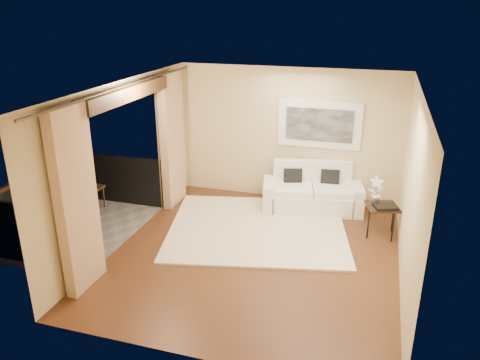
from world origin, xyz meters
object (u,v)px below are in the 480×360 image
at_px(side_table, 382,209).
at_px(orchid, 376,190).
at_px(sofa, 312,193).
at_px(balcony_chair_near, 61,206).
at_px(balcony_chair_far, 87,185).
at_px(ice_bucket, 59,184).
at_px(bistro_table, 66,196).

height_order(side_table, orchid, orchid).
distance_m(side_table, orchid, 0.35).
relative_size(sofa, balcony_chair_near, 2.03).
xyz_separation_m(sofa, orchid, (1.20, -0.66, 0.47)).
bearing_deg(balcony_chair_far, side_table, -170.64).
bearing_deg(ice_bucket, balcony_chair_near, -52.07).
xyz_separation_m(side_table, ice_bucket, (-5.53, -1.34, 0.33)).
bearing_deg(sofa, balcony_chair_far, -173.74).
relative_size(balcony_chair_near, ice_bucket, 5.01).
xyz_separation_m(side_table, orchid, (-0.13, 0.12, 0.30)).
bearing_deg(balcony_chair_near, balcony_chair_far, 116.13).
bearing_deg(side_table, balcony_chair_near, -162.66).
bearing_deg(side_table, sofa, 149.57).
xyz_separation_m(sofa, ice_bucket, (-4.20, -2.12, 0.51)).
height_order(bistro_table, balcony_chair_near, balcony_chair_near).
height_order(side_table, balcony_chair_near, balcony_chair_near).
relative_size(side_table, balcony_chair_far, 0.68).
height_order(sofa, orchid, orchid).
relative_size(side_table, bistro_table, 0.83).
distance_m(orchid, balcony_chair_far, 5.42).
relative_size(orchid, bistro_table, 0.62).
bearing_deg(side_table, bistro_table, -165.51).
bearing_deg(balcony_chair_near, side_table, 32.08).
distance_m(sofa, balcony_chair_near, 4.65).
distance_m(sofa, ice_bucket, 4.73).
relative_size(sofa, ice_bucket, 10.18).
bearing_deg(ice_bucket, bistro_table, -19.40).
bearing_deg(side_table, ice_bucket, -166.38).
xyz_separation_m(balcony_chair_far, ice_bucket, (-0.03, -0.75, 0.28)).
height_order(orchid, bistro_table, orchid).
relative_size(orchid, balcony_chair_far, 0.51).
xyz_separation_m(bistro_table, balcony_chair_near, (0.10, -0.26, -0.07)).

